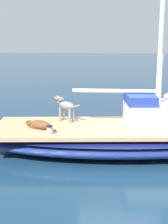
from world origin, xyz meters
name	(u,v)px	position (x,y,z in m)	size (l,w,h in m)	color
ground_plane	(122,150)	(0.00, 0.00, 0.00)	(120.00, 120.00, 0.00)	navy
sailboat_main	(122,138)	(0.00, 0.00, 0.34)	(3.22, 7.45, 0.66)	navy
mast_main	(155,16)	(-0.09, 0.73, 3.40)	(0.14, 2.27, 6.16)	silver
cabin_house	(166,113)	(-0.12, 1.11, 1.01)	(1.61, 2.35, 0.84)	silver
dog_grey	(65,106)	(-0.36, -1.54, 1.08)	(0.63, 0.80, 0.70)	gray
dog_brown	(39,124)	(0.45, -2.10, 0.77)	(0.50, 0.90, 0.22)	brown
deck_winch	(50,130)	(0.90, -1.74, 0.76)	(0.16, 0.16, 0.21)	#B7B7BC
coiled_rope	(84,120)	(-0.46, -1.05, 0.68)	(0.32, 0.32, 0.04)	beige
mooring_buoy	(129,103)	(-5.34, 0.42, 0.22)	(0.44, 0.44, 0.44)	yellow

